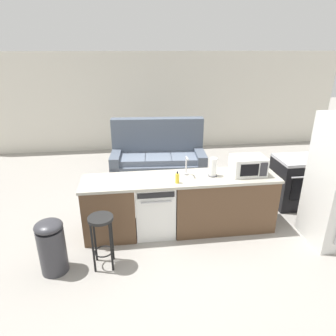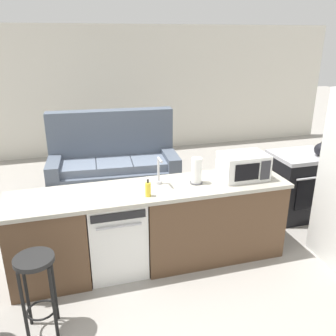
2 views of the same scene
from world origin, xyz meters
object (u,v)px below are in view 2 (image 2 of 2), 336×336
object	(u,v)px
microwave	(243,166)
bar_stool	(37,279)
paper_towel_roll	(197,171)
soap_bottle	(148,189)
stove_range	(299,185)
couch	(114,166)
dishwasher	(116,234)
kettle	(321,149)

from	to	relation	value
microwave	bar_stool	xyz separation A→B (m)	(-2.16, -0.71, -0.50)
paper_towel_roll	soap_bottle	world-z (taller)	paper_towel_roll
paper_towel_roll	bar_stool	xyz separation A→B (m)	(-1.62, -0.71, -0.50)
stove_range	microwave	distance (m)	1.42
couch	paper_towel_roll	bearing A→B (deg)	-73.88
microwave	paper_towel_roll	world-z (taller)	paper_towel_roll
dishwasher	couch	size ratio (longest dim) A/B	0.41
microwave	paper_towel_roll	xyz separation A→B (m)	(-0.54, 0.00, -0.00)
stove_range	bar_stool	world-z (taller)	stove_range
kettle	dishwasher	bearing A→B (deg)	-171.32
dishwasher	stove_range	size ratio (longest dim) A/B	0.93
paper_towel_roll	soap_bottle	bearing A→B (deg)	-162.45
soap_bottle	kettle	distance (m)	2.52
bar_stool	dishwasher	bearing A→B (deg)	44.03
dishwasher	paper_towel_roll	size ratio (longest dim) A/B	2.98
microwave	paper_towel_roll	distance (m)	0.54
paper_towel_roll	couch	xyz separation A→B (m)	(-0.62, 2.14, -0.64)
soap_bottle	bar_stool	distance (m)	1.26
kettle	microwave	bearing A→B (deg)	-162.47
stove_range	paper_towel_roll	world-z (taller)	paper_towel_roll
soap_bottle	kettle	bearing A→B (deg)	13.80
stove_range	dishwasher	bearing A→B (deg)	-168.09
kettle	couch	world-z (taller)	couch
dishwasher	stove_range	distance (m)	2.66
stove_range	paper_towel_roll	bearing A→B (deg)	-162.28
kettle	couch	xyz separation A→B (m)	(-2.50, 1.72, -0.59)
dishwasher	kettle	xyz separation A→B (m)	(2.77, 0.42, 0.56)
microwave	kettle	xyz separation A→B (m)	(1.34, 0.42, -0.05)
dishwasher	couch	xyz separation A→B (m)	(0.27, 2.14, -0.03)
couch	microwave	bearing A→B (deg)	-61.60
stove_range	paper_towel_roll	xyz separation A→B (m)	(-1.71, -0.55, 0.59)
stove_range	bar_stool	bearing A→B (deg)	-159.31
microwave	soap_bottle	xyz separation A→B (m)	(-1.11, -0.18, -0.07)
stove_range	soap_bottle	xyz separation A→B (m)	(-2.28, -0.73, 0.52)
kettle	bar_stool	xyz separation A→B (m)	(-3.50, -1.13, -0.45)
paper_towel_roll	couch	size ratio (longest dim) A/B	0.14
dishwasher	paper_towel_roll	bearing A→B (deg)	0.04
stove_range	couch	size ratio (longest dim) A/B	0.44
stove_range	soap_bottle	bearing A→B (deg)	-162.32
microwave	bar_stool	size ratio (longest dim) A/B	0.68
microwave	couch	size ratio (longest dim) A/B	0.24
dishwasher	kettle	world-z (taller)	kettle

